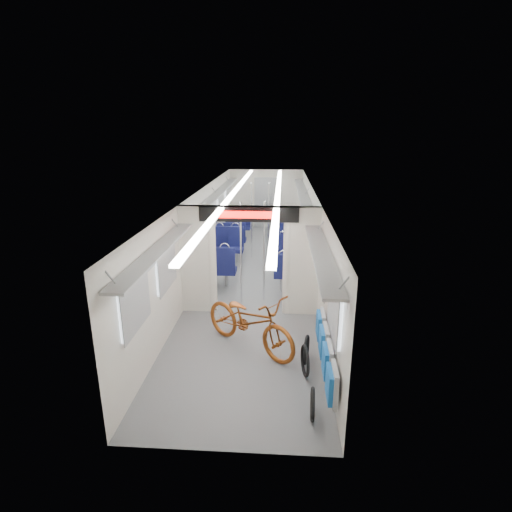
# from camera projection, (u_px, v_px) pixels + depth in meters

# --- Properties ---
(carriage) EXTENTS (12.00, 12.02, 2.31)m
(carriage) POSITION_uv_depth(u_px,v_px,m) (255.00, 226.00, 9.88)
(carriage) COLOR #515456
(carriage) RESTS_ON ground
(bicycle) EXTENTS (2.05, 1.86, 1.08)m
(bicycle) POSITION_uv_depth(u_px,v_px,m) (250.00, 321.00, 7.03)
(bicycle) COLOR brown
(bicycle) RESTS_ON ground
(flip_bench) EXTENTS (0.12, 2.09, 0.50)m
(flip_bench) POSITION_uv_depth(u_px,v_px,m) (326.00, 351.00, 5.99)
(flip_bench) COLOR gray
(flip_bench) RESTS_ON carriage
(bike_hoop_a) EXTENTS (0.07, 0.46, 0.46)m
(bike_hoop_a) POSITION_uv_depth(u_px,v_px,m) (312.00, 406.00, 5.37)
(bike_hoop_a) COLOR black
(bike_hoop_a) RESTS_ON ground
(bike_hoop_b) EXTENTS (0.13, 0.52, 0.52)m
(bike_hoop_b) POSITION_uv_depth(u_px,v_px,m) (305.00, 362.00, 6.32)
(bike_hoop_b) COLOR black
(bike_hoop_b) RESTS_ON ground
(bike_hoop_c) EXTENTS (0.14, 0.50, 0.50)m
(bike_hoop_c) POSITION_uv_depth(u_px,v_px,m) (306.00, 351.00, 6.66)
(bike_hoop_c) COLOR black
(bike_hoop_c) RESTS_ON ground
(seat_bay_near_left) EXTENTS (0.96, 2.32, 1.18)m
(seat_bay_near_left) POSITION_uv_depth(u_px,v_px,m) (222.00, 253.00, 10.81)
(seat_bay_near_left) COLOR #0E103D
(seat_bay_near_left) RESTS_ON ground
(seat_bay_near_right) EXTENTS (0.89, 1.96, 1.07)m
(seat_bay_near_right) POSITION_uv_depth(u_px,v_px,m) (292.00, 260.00, 10.39)
(seat_bay_near_right) COLOR #0E103D
(seat_bay_near_right) RESTS_ON ground
(seat_bay_far_left) EXTENTS (0.92, 2.12, 1.11)m
(seat_bay_far_left) POSITION_uv_depth(u_px,v_px,m) (235.00, 229.00, 13.57)
(seat_bay_far_left) COLOR #0E103D
(seat_bay_far_left) RESTS_ON ground
(seat_bay_far_right) EXTENTS (0.95, 2.24, 1.15)m
(seat_bay_far_right) POSITION_uv_depth(u_px,v_px,m) (290.00, 230.00, 13.42)
(seat_bay_far_right) COLOR #0E103D
(seat_bay_far_right) RESTS_ON ground
(stanchion_near_left) EXTENTS (0.04, 0.04, 2.30)m
(stanchion_near_left) POSITION_uv_depth(u_px,v_px,m) (241.00, 254.00, 8.77)
(stanchion_near_left) COLOR silver
(stanchion_near_left) RESTS_ON ground
(stanchion_near_right) EXTENTS (0.04, 0.04, 2.30)m
(stanchion_near_right) POSITION_uv_depth(u_px,v_px,m) (264.00, 252.00, 8.89)
(stanchion_near_right) COLOR silver
(stanchion_near_right) RESTS_ON ground
(stanchion_far_left) EXTENTS (0.04, 0.04, 2.30)m
(stanchion_far_left) POSITION_uv_depth(u_px,v_px,m) (252.00, 221.00, 12.01)
(stanchion_far_left) COLOR silver
(stanchion_far_left) RESTS_ON ground
(stanchion_far_right) EXTENTS (0.05, 0.05, 2.30)m
(stanchion_far_right) POSITION_uv_depth(u_px,v_px,m) (268.00, 221.00, 11.98)
(stanchion_far_right) COLOR silver
(stanchion_far_right) RESTS_ON ground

